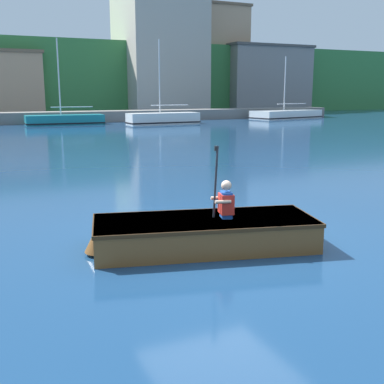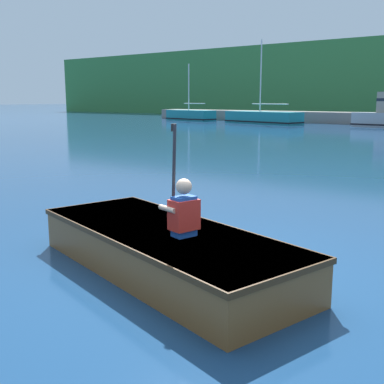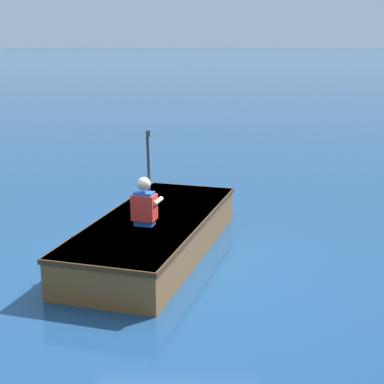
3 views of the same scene
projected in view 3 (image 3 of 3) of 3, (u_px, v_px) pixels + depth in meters
name	position (u px, v px, depth m)	size (l,w,h in m)	color
ground_plane	(173.00, 265.00, 7.47)	(300.00, 300.00, 0.00)	navy
rowboat_foreground	(156.00, 232.00, 7.90)	(3.85, 2.20, 0.50)	brown
person_paddler	(145.00, 204.00, 7.39)	(0.39, 0.41, 1.19)	#1E4CA5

